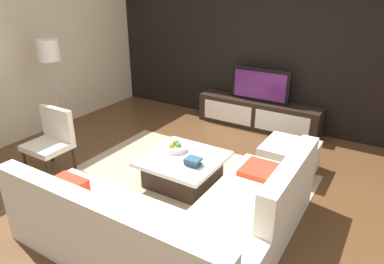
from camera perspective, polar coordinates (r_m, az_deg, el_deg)
The scene contains 13 objects.
ground_plane at distance 4.52m, azimuth -1.04°, elevation -9.20°, with size 14.00×14.00×0.00m, color brown.
feature_wall_back at distance 6.34m, azimuth 12.50°, elevation 13.47°, with size 6.40×0.12×2.80m, color black.
side_wall_left at distance 6.35m, azimuth -25.76°, elevation 11.77°, with size 0.12×5.20×2.80m, color beige.
area_rug at distance 4.56m, azimuth -2.11°, elevation -8.79°, with size 3.07×2.42×0.01m, color tan.
media_console at distance 6.35m, azimuth 10.67°, elevation 2.87°, with size 2.19×0.43×0.50m.
television at distance 6.19m, azimuth 11.03°, elevation 7.49°, with size 1.03×0.06×0.57m.
sectional_couch at distance 3.50m, azimuth -2.12°, elevation -14.47°, with size 2.44×2.27×0.84m.
coffee_table at distance 4.54m, azimuth -1.45°, elevation -6.12°, with size 0.96×0.97×0.38m.
accent_chair_near at distance 5.13m, azimuth -21.89°, elevation -0.67°, with size 0.56×0.50×0.87m.
floor_lamp at distance 5.89m, azimuth -22.24°, elevation 11.33°, with size 0.33×0.33×1.63m.
ottoman at distance 5.00m, azimuth 15.54°, elevation -4.08°, with size 0.70×0.70×0.40m, color silver.
fruit_bowl at distance 4.60m, azimuth -2.69°, elevation -2.54°, with size 0.28×0.28×0.13m.
book_stack at distance 4.24m, azimuth 0.15°, elevation -4.84°, with size 0.20×0.16×0.09m.
Camera 1 is at (2.06, -3.20, 2.44)m, focal length 32.69 mm.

